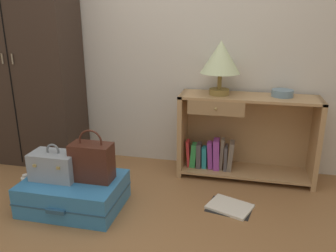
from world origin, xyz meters
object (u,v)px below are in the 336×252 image
at_px(wardrobe, 24,56).
at_px(open_book_on_floor, 230,207).
at_px(suitcase_large, 74,193).
at_px(bowl, 282,93).
at_px(bottle, 27,185).
at_px(table_lamp, 221,59).
at_px(handbag, 92,161).
at_px(train_case, 54,165).
at_px(bookshelf, 240,137).

height_order(wardrobe, open_book_on_floor, wardrobe).
relative_size(suitcase_large, open_book_on_floor, 1.93).
height_order(bowl, bottle, bowl).
distance_m(table_lamp, handbag, 1.34).
height_order(table_lamp, suitcase_large, table_lamp).
distance_m(train_case, open_book_on_floor, 1.36).
xyz_separation_m(wardrobe, bowl, (2.36, 0.08, -0.26)).
distance_m(wardrobe, bowl, 2.37).
xyz_separation_m(table_lamp, train_case, (-1.13, -0.82, -0.72)).
relative_size(bookshelf, train_case, 3.47).
xyz_separation_m(wardrobe, train_case, (0.70, -0.79, -0.70)).
xyz_separation_m(train_case, open_book_on_floor, (1.29, 0.25, -0.33)).
distance_m(bookshelf, table_lamp, 0.72).
bearing_deg(bottle, handbag, -5.39).
xyz_separation_m(bookshelf, suitcase_large, (-1.20, -0.84, -0.25)).
height_order(bookshelf, table_lamp, table_lamp).
distance_m(wardrobe, bottle, 1.23).
bearing_deg(train_case, table_lamp, 36.08).
xyz_separation_m(train_case, handbag, (0.28, 0.04, 0.04)).
bearing_deg(table_lamp, bowl, 5.12).
bearing_deg(handbag, bowl, 31.07).
distance_m(wardrobe, open_book_on_floor, 2.31).
bearing_deg(open_book_on_floor, suitcase_large, -168.21).
bearing_deg(open_book_on_floor, handbag, -168.29).
distance_m(bookshelf, suitcase_large, 1.49).
bearing_deg(suitcase_large, wardrobe, 137.10).
bearing_deg(suitcase_large, bottle, 169.10).
distance_m(handbag, open_book_on_floor, 1.10).
xyz_separation_m(suitcase_large, train_case, (-0.13, -0.01, 0.22)).
height_order(bookshelf, train_case, bookshelf).
bearing_deg(bottle, wardrobe, 117.76).
relative_size(bookshelf, bowl, 6.60).
bearing_deg(bowl, suitcase_large, -150.54).
xyz_separation_m(bookshelf, handbag, (-1.05, -0.81, 0.01)).
distance_m(wardrobe, table_lamp, 1.83).
relative_size(handbag, open_book_on_floor, 1.04).
xyz_separation_m(bookshelf, bowl, (0.32, 0.02, 0.41)).
relative_size(wardrobe, train_case, 6.10).
distance_m(table_lamp, train_case, 1.57).
distance_m(suitcase_large, open_book_on_floor, 1.19).
distance_m(bookshelf, train_case, 1.58).
relative_size(table_lamp, handbag, 1.16).
bearing_deg(bottle, table_lamp, 26.06).
bearing_deg(suitcase_large, train_case, -174.83).
xyz_separation_m(bottle, open_book_on_floor, (1.64, 0.15, -0.07)).
bearing_deg(train_case, bowl, 27.76).
xyz_separation_m(wardrobe, table_lamp, (1.83, 0.03, 0.02)).
height_order(wardrobe, train_case, wardrobe).
relative_size(train_case, bottle, 1.96).
bearing_deg(bookshelf, bowl, 3.55).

